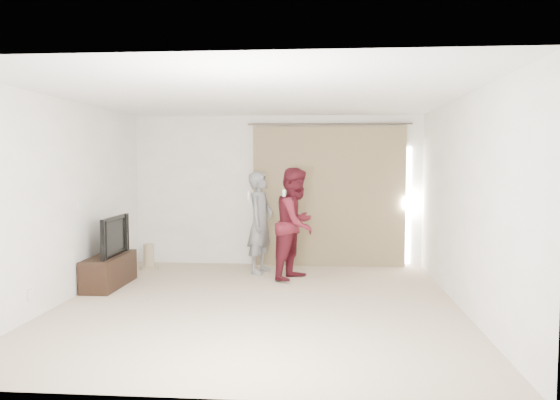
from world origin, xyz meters
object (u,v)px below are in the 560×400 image
(tv, at_px, (109,236))
(person_woman, at_px, (296,224))
(person_man, at_px, (261,222))
(tv_console, at_px, (109,271))

(tv, relative_size, person_woman, 0.58)
(tv, xyz_separation_m, person_man, (2.06, 1.16, 0.09))
(person_man, height_order, person_woman, person_woman)
(person_man, bearing_deg, tv_console, -150.57)
(tv, xyz_separation_m, person_woman, (2.66, 0.73, 0.12))
(person_man, distance_m, person_woman, 0.74)
(person_man, bearing_deg, person_woman, -35.89)
(tv_console, xyz_separation_m, person_woman, (2.66, 0.73, 0.63))
(tv, height_order, person_man, person_man)
(tv_console, height_order, person_woman, person_woman)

